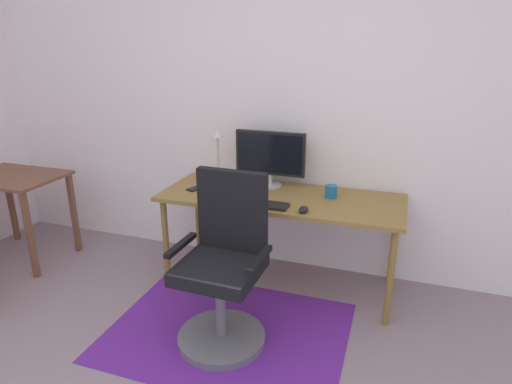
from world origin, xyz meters
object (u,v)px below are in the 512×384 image
Objects in this scene: desk at (280,204)px; computer_mouse at (304,209)px; desk_lamp at (218,152)px; coffee_cup at (331,191)px; monitor at (270,155)px; keyboard at (257,204)px; cell_phone at (196,188)px; side_table at (14,189)px; office_chair at (224,275)px.

computer_mouse is at bearing -47.95° from desk.
coffee_cup is at bearing 2.29° from desk_lamp.
monitor is at bearing 21.22° from desk_lamp.
cell_phone is at bearing 162.34° from keyboard.
side_table is at bearing -151.48° from cell_phone.
desk_lamp is at bearing 11.30° from side_table.
desk_lamp is 1.74m from side_table.
computer_mouse reaches higher than side_table.
desk_lamp reaches higher than monitor.
desk_lamp reaches higher than office_chair.
desk_lamp reaches higher than desk.
keyboard is 0.56m from cell_phone.
keyboard is at bearing -114.47° from desk.
coffee_cup is 0.63× the size of cell_phone.
desk is at bearing 24.96° from cell_phone.
office_chair reaches higher than cell_phone.
coffee_cup is 0.87m from desk_lamp.
monitor is 1.05m from office_chair.
coffee_cup reaches higher than desk.
coffee_cup is 0.09× the size of office_chair.
desk_lamp is at bearing -177.71° from coffee_cup.
side_table is (-2.51, -0.37, -0.14)m from coffee_cup.
desk_lamp is (-0.36, -0.14, 0.03)m from monitor.
cell_phone is 0.13× the size of office_chair.
monitor reaches higher than coffee_cup.
cell_phone is at bearing 167.44° from computer_mouse.
computer_mouse is 0.82m from desk_lamp.
office_chair is at bearing -94.36° from keyboard.
cell_phone is (-0.54, 0.17, -0.00)m from keyboard.
desk_lamp is at bearing -158.78° from monitor.
desk is at bearing -5.61° from desk_lamp.
desk is 0.60m from desk_lamp.
coffee_cup is (0.45, 0.31, 0.04)m from keyboard.
desk_lamp is (-0.72, 0.30, 0.25)m from computer_mouse.
office_chair is at bearing -90.13° from monitor.
coffee_cup is at bearing -12.41° from monitor.
side_table is at bearing -171.68° from coffee_cup.
side_table is at bearing -168.70° from desk_lamp.
coffee_cup is at bearing 70.09° from computer_mouse.
coffee_cup is at bearing 28.00° from cell_phone.
desk is 0.26m from keyboard.
computer_mouse is at bearing -50.30° from monitor.
desk is 12.25× the size of cell_phone.
office_chair reaches higher than side_table.
computer_mouse is at bearing -3.77° from keyboard.
cell_phone is 0.18× the size of side_table.
monitor is 2.11m from side_table.
desk is at bearing 80.70° from office_chair.
cell_phone is at bearing -175.04° from desk.
desk_lamp is (-0.84, -0.03, 0.23)m from coffee_cup.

